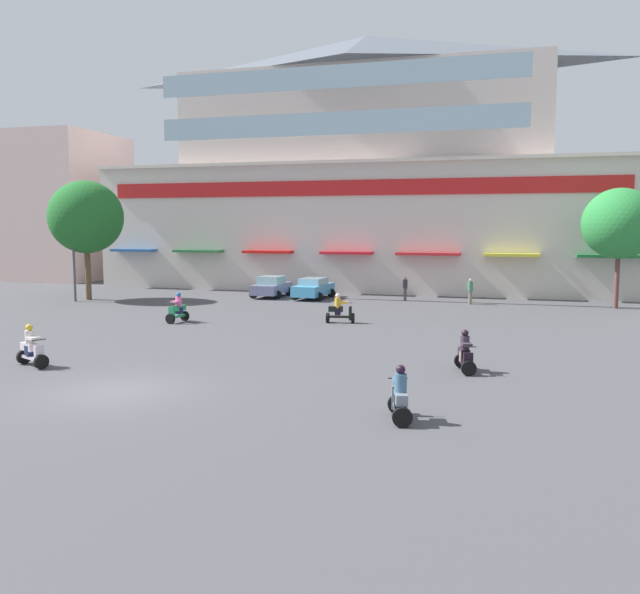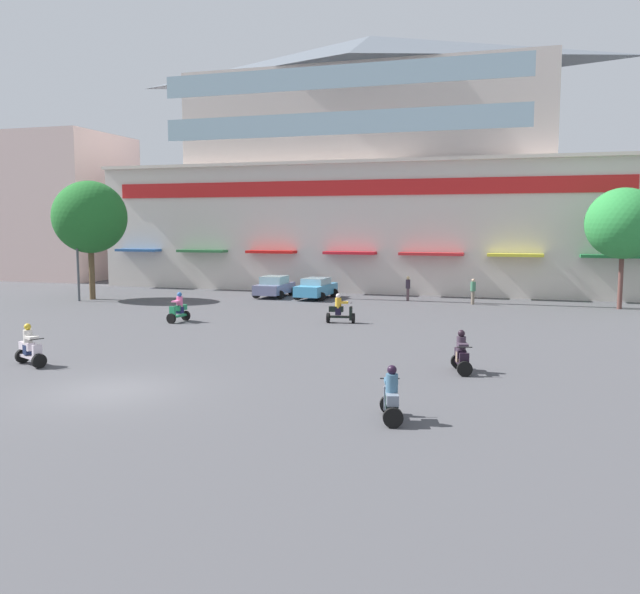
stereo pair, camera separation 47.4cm
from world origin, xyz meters
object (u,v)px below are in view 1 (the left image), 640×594
(plaza_tree_0, at_px, (86,217))
(pedestrian_1, at_px, (470,290))
(parked_car_1, at_px, (313,288))
(scooter_rider_4, at_px, (340,311))
(plaza_tree_1, at_px, (620,224))
(parked_car_0, at_px, (271,287))
(pedestrian_0, at_px, (405,286))
(streetlamp_near, at_px, (73,238))
(scooter_rider_0, at_px, (178,310))
(scooter_rider_1, at_px, (465,355))
(scooter_rider_3, at_px, (400,398))
(scooter_rider_2, at_px, (32,349))

(plaza_tree_0, xyz_separation_m, pedestrian_1, (25.07, 4.57, -4.62))
(parked_car_1, relative_size, scooter_rider_4, 2.72)
(plaza_tree_1, height_order, scooter_rider_4, plaza_tree_1)
(parked_car_0, distance_m, pedestrian_0, 9.38)
(parked_car_1, xyz_separation_m, pedestrian_0, (6.25, 0.63, 0.22))
(parked_car_0, bearing_deg, streetlamp_near, -152.36)
(scooter_rider_4, height_order, streetlamp_near, streetlamp_near)
(scooter_rider_0, distance_m, scooter_rider_4, 8.48)
(parked_car_0, relative_size, scooter_rider_0, 2.48)
(scooter_rider_0, xyz_separation_m, scooter_rider_1, (15.24, -7.76, -0.06))
(scooter_rider_0, bearing_deg, parked_car_0, 87.56)
(scooter_rider_1, bearing_deg, scooter_rider_0, 153.02)
(scooter_rider_3, bearing_deg, scooter_rider_1, 78.93)
(scooter_rider_0, bearing_deg, scooter_rider_4, 14.60)
(plaza_tree_1, xyz_separation_m, scooter_rider_2, (-22.74, -23.76, -4.51))
(scooter_rider_1, distance_m, scooter_rider_3, 6.48)
(scooter_rider_4, bearing_deg, pedestrian_0, 81.17)
(plaza_tree_0, xyz_separation_m, streetlamp_near, (-0.24, -1.13, -1.34))
(parked_car_1, bearing_deg, plaza_tree_0, -161.77)
(scooter_rider_4, bearing_deg, scooter_rider_3, -70.38)
(scooter_rider_4, relative_size, streetlamp_near, 0.21)
(scooter_rider_2, height_order, streetlamp_near, streetlamp_near)
(parked_car_0, xyz_separation_m, scooter_rider_3, (13.46, -26.79, -0.13))
(scooter_rider_1, xyz_separation_m, scooter_rider_3, (-1.24, -6.36, 0.01))
(parked_car_0, height_order, scooter_rider_2, scooter_rider_2)
(scooter_rider_4, xyz_separation_m, pedestrian_1, (6.02, 10.14, 0.30))
(scooter_rider_3, distance_m, pedestrian_0, 27.55)
(parked_car_1, height_order, pedestrian_0, pedestrian_0)
(scooter_rider_3, distance_m, streetlamp_near, 32.72)
(pedestrian_0, bearing_deg, scooter_rider_1, -75.68)
(scooter_rider_1, xyz_separation_m, scooter_rider_2, (-15.10, -3.44, 0.03))
(plaza_tree_0, distance_m, parked_car_0, 13.32)
(parked_car_0, bearing_deg, scooter_rider_1, -54.26)
(scooter_rider_1, relative_size, pedestrian_0, 0.89)
(scooter_rider_1, xyz_separation_m, pedestrian_1, (-1.02, 20.04, 0.35))
(plaza_tree_1, relative_size, parked_car_1, 1.73)
(scooter_rider_2, xyz_separation_m, scooter_rider_3, (13.86, -2.92, -0.02))
(parked_car_1, distance_m, scooter_rider_4, 11.31)
(plaza_tree_0, height_order, parked_car_1, plaza_tree_0)
(scooter_rider_2, bearing_deg, scooter_rider_4, 58.85)
(parked_car_0, xyz_separation_m, scooter_rider_4, (7.66, -10.53, -0.10))
(plaza_tree_0, bearing_deg, pedestrian_0, 14.62)
(plaza_tree_0, distance_m, parked_car_1, 16.02)
(pedestrian_0, bearing_deg, scooter_rider_0, -127.05)
(parked_car_1, xyz_separation_m, scooter_rider_2, (-3.52, -23.69, -0.11))
(scooter_rider_1, relative_size, scooter_rider_3, 0.98)
(parked_car_0, xyz_separation_m, pedestrian_0, (9.37, 0.46, 0.21))
(scooter_rider_2, xyz_separation_m, streetlamp_near, (-11.23, 17.78, 3.60))
(scooter_rider_1, bearing_deg, parked_car_1, 119.76)
(plaza_tree_0, distance_m, scooter_rider_1, 30.74)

